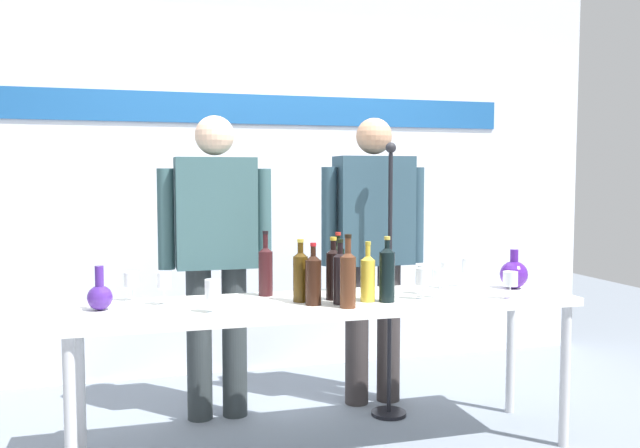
# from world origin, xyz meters

# --- Properties ---
(back_wall) EXTENTS (4.97, 0.11, 3.00)m
(back_wall) POSITION_xyz_m (0.00, 1.52, 1.50)
(back_wall) COLOR white
(back_wall) RESTS_ON ground
(display_table) EXTENTS (2.46, 0.60, 0.76)m
(display_table) POSITION_xyz_m (0.00, 0.00, 0.70)
(display_table) COLOR white
(display_table) RESTS_ON ground
(decanter_blue_left) EXTENTS (0.11, 0.11, 0.20)m
(decanter_blue_left) POSITION_xyz_m (-1.06, 0.05, 0.83)
(decanter_blue_left) COLOR #442383
(decanter_blue_left) RESTS_ON display_table
(decanter_blue_right) EXTENTS (0.15, 0.15, 0.21)m
(decanter_blue_right) POSITION_xyz_m (1.05, 0.05, 0.84)
(decanter_blue_right) COLOR #471C87
(decanter_blue_right) RESTS_ON display_table
(presenter_left) EXTENTS (0.63, 0.22, 1.69)m
(presenter_left) POSITION_xyz_m (-0.47, 0.63, 0.98)
(presenter_left) COLOR #2F3537
(presenter_left) RESTS_ON ground
(presenter_right) EXTENTS (0.64, 0.22, 1.70)m
(presenter_right) POSITION_xyz_m (0.47, 0.63, 0.98)
(presenter_right) COLOR #332D2D
(presenter_right) RESTS_ON ground
(wine_bottle_0) EXTENTS (0.07, 0.07, 0.31)m
(wine_bottle_0) POSITION_xyz_m (0.02, -0.11, 0.90)
(wine_bottle_0) COLOR black
(wine_bottle_0) RESTS_ON display_table
(wine_bottle_1) EXTENTS (0.07, 0.07, 0.31)m
(wine_bottle_1) POSITION_xyz_m (0.02, -0.00, 0.90)
(wine_bottle_1) COLOR black
(wine_bottle_1) RESTS_ON display_table
(wine_bottle_2) EXTENTS (0.07, 0.07, 0.33)m
(wine_bottle_2) POSITION_xyz_m (-0.27, 0.20, 0.90)
(wine_bottle_2) COLOR #321317
(wine_bottle_2) RESTS_ON display_table
(wine_bottle_3) EXTENTS (0.07, 0.07, 0.34)m
(wine_bottle_3) POSITION_xyz_m (0.03, -0.21, 0.90)
(wine_bottle_3) COLOR #502B19
(wine_bottle_3) RESTS_ON display_table
(wine_bottle_4) EXTENTS (0.07, 0.07, 0.31)m
(wine_bottle_4) POSITION_xyz_m (0.12, 0.22, 0.90)
(wine_bottle_4) COLOR black
(wine_bottle_4) RESTS_ON display_table
(wine_bottle_5) EXTENTS (0.08, 0.08, 0.29)m
(wine_bottle_5) POSITION_xyz_m (-0.10, -0.10, 0.89)
(wine_bottle_5) COLOR black
(wine_bottle_5) RESTS_ON display_table
(wine_bottle_6) EXTENTS (0.08, 0.08, 0.31)m
(wine_bottle_6) POSITION_xyz_m (0.26, -0.12, 0.90)
(wine_bottle_6) COLOR black
(wine_bottle_6) RESTS_ON display_table
(wine_bottle_7) EXTENTS (0.07, 0.07, 0.29)m
(wine_bottle_7) POSITION_xyz_m (0.17, -0.09, 0.88)
(wine_bottle_7) COLOR gold
(wine_bottle_7) RESTS_ON display_table
(wine_bottle_8) EXTENTS (0.07, 0.07, 0.30)m
(wine_bottle_8) POSITION_xyz_m (-0.14, -0.01, 0.89)
(wine_bottle_8) COLOR #422D0C
(wine_bottle_8) RESTS_ON display_table
(wine_glass_left_0) EXTENTS (0.07, 0.07, 0.15)m
(wine_glass_left_0) POSITION_xyz_m (-0.58, -0.15, 0.86)
(wine_glass_left_0) COLOR white
(wine_glass_left_0) RESTS_ON display_table
(wine_glass_left_1) EXTENTS (0.07, 0.07, 0.15)m
(wine_glass_left_1) POSITION_xyz_m (-0.77, 0.09, 0.88)
(wine_glass_left_1) COLOR white
(wine_glass_left_1) RESTS_ON display_table
(wine_glass_left_2) EXTENTS (0.07, 0.07, 0.14)m
(wine_glass_left_2) POSITION_xyz_m (-0.92, 0.23, 0.87)
(wine_glass_left_2) COLOR white
(wine_glass_left_2) RESTS_ON display_table
(wine_glass_right_0) EXTENTS (0.07, 0.07, 0.15)m
(wine_glass_right_0) POSITION_xyz_m (0.45, -0.11, 0.87)
(wine_glass_right_0) COLOR white
(wine_glass_right_0) RESTS_ON display_table
(wine_glass_right_1) EXTENTS (0.06, 0.06, 0.14)m
(wine_glass_right_1) POSITION_xyz_m (0.70, 0.14, 0.86)
(wine_glass_right_1) COLOR white
(wine_glass_right_1) RESTS_ON display_table
(wine_glass_right_2) EXTENTS (0.06, 0.06, 0.15)m
(wine_glass_right_2) POSITION_xyz_m (0.54, -0.10, 0.87)
(wine_glass_right_2) COLOR white
(wine_glass_right_2) RESTS_ON display_table
(wine_glass_right_3) EXTENTS (0.07, 0.07, 0.14)m
(wine_glass_right_3) POSITION_xyz_m (0.87, -0.22, 0.86)
(wine_glass_right_3) COLOR white
(wine_glass_right_3) RESTS_ON display_table
(wine_glass_right_4) EXTENTS (0.06, 0.06, 0.16)m
(wine_glass_right_4) POSITION_xyz_m (0.84, 0.16, 0.88)
(wine_glass_right_4) COLOR white
(wine_glass_right_4) RESTS_ON display_table
(wine_glass_right_5) EXTENTS (0.06, 0.06, 0.15)m
(wine_glass_right_5) POSITION_xyz_m (0.51, 0.02, 0.87)
(wine_glass_right_5) COLOR white
(wine_glass_right_5) RESTS_ON display_table
(microphone_stand) EXTENTS (0.20, 0.20, 1.55)m
(microphone_stand) POSITION_xyz_m (0.48, 0.39, 0.52)
(microphone_stand) COLOR black
(microphone_stand) RESTS_ON ground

